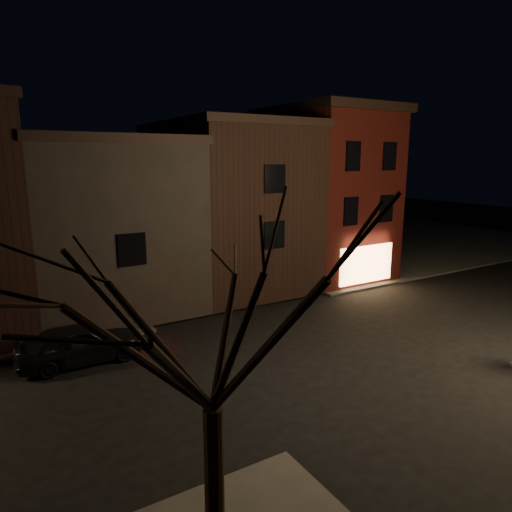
{
  "coord_description": "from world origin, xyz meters",
  "views": [
    {
      "loc": [
        -11.06,
        -13.52,
        7.51
      ],
      "look_at": [
        -0.67,
        3.66,
        3.2
      ],
      "focal_mm": 32.0,
      "sensor_mm": 36.0,
      "label": 1
    }
  ],
  "objects": [
    {
      "name": "row_building_a",
      "position": [
        1.5,
        10.5,
        4.83
      ],
      "size": [
        7.3,
        10.3,
        9.4
      ],
      "color": "black",
      "rests_on": "ground"
    },
    {
      "name": "ground",
      "position": [
        0.0,
        0.0,
        0.0
      ],
      "size": [
        120.0,
        120.0,
        0.0
      ],
      "primitive_type": "plane",
      "color": "black",
      "rests_on": "ground"
    },
    {
      "name": "sidewalk_far_right",
      "position": [
        20.0,
        20.0,
        0.06
      ],
      "size": [
        30.0,
        30.0,
        0.12
      ],
      "primitive_type": "cube",
      "color": "#2D2B28",
      "rests_on": "ground"
    },
    {
      "name": "bare_tree_left",
      "position": [
        -8.0,
        -7.0,
        5.43
      ],
      "size": [
        5.6,
        5.6,
        7.5
      ],
      "color": "black",
      "rests_on": "sidewalk_near_left"
    },
    {
      "name": "row_building_b",
      "position": [
        -5.75,
        10.5,
        4.33
      ],
      "size": [
        7.8,
        10.3,
        8.4
      ],
      "color": "black",
      "rests_on": "ground"
    },
    {
      "name": "corner_building",
      "position": [
        8.0,
        9.47,
        5.4
      ],
      "size": [
        6.5,
        8.5,
        10.5
      ],
      "color": "#47100C",
      "rests_on": "ground"
    },
    {
      "name": "parked_car_a",
      "position": [
        -8.45,
        3.5,
        0.76
      ],
      "size": [
        4.49,
        1.87,
        1.52
      ],
      "primitive_type": "imported",
      "rotation": [
        0.0,
        0.0,
        1.55
      ],
      "color": "black",
      "rests_on": "ground"
    }
  ]
}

